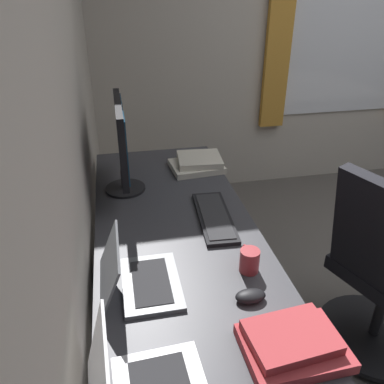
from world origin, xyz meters
TOP-DOWN VIEW (x-y plane):
  - wall_back at (0.00, 2.10)m, footprint 4.43×0.10m
  - wall_right at (1.97, 0.00)m, footprint 0.10×4.70m
  - window_panel at (1.91, -0.03)m, footprint 0.02×1.00m
  - curtain_far at (1.88, 0.59)m, footprint 0.05×0.20m
  - desk at (0.12, 1.69)m, footprint 1.94×0.69m
  - drawer_pedestal at (-0.00, 1.71)m, footprint 0.40×0.51m
  - monitor_primary at (0.61, 1.88)m, footprint 0.51×0.20m
  - laptop_left at (-0.12, 1.88)m, footprint 0.30×0.27m
  - keyboard_main at (0.25, 1.51)m, footprint 0.43×0.17m
  - mouse_main at (-0.26, 1.51)m, footprint 0.06×0.10m
  - book_stack_near at (0.78, 1.47)m, footprint 0.26×0.30m
  - book_stack_far at (-0.48, 1.47)m, footprint 0.22×0.29m
  - coffee_mug at (-0.11, 1.47)m, footprint 0.11×0.07m
  - office_chair at (0.02, 0.76)m, footprint 0.56×0.60m

SIDE VIEW (x-z plane):
  - drawer_pedestal at x=0.00m, z-range 0.00..0.69m
  - office_chair at x=0.02m, z-range -0.03..0.94m
  - desk at x=0.12m, z-range 0.30..1.03m
  - keyboard_main at x=0.25m, z-range 0.73..0.75m
  - mouse_main at x=-0.26m, z-range 0.73..0.76m
  - book_stack_far at x=-0.48m, z-range 0.73..0.79m
  - book_stack_near at x=0.78m, z-range 0.73..0.79m
  - coffee_mug at x=-0.11m, z-range 0.73..0.82m
  - laptop_left at x=-0.12m, z-range 0.68..0.87m
  - monitor_primary at x=0.61m, z-range 0.76..1.21m
  - window_panel at x=1.91m, z-range 0.63..1.85m
  - curtain_far at x=1.88m, z-range 0.55..1.93m
  - wall_back at x=0.00m, z-range 0.00..2.60m
  - wall_right at x=1.97m, z-range 0.00..2.60m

